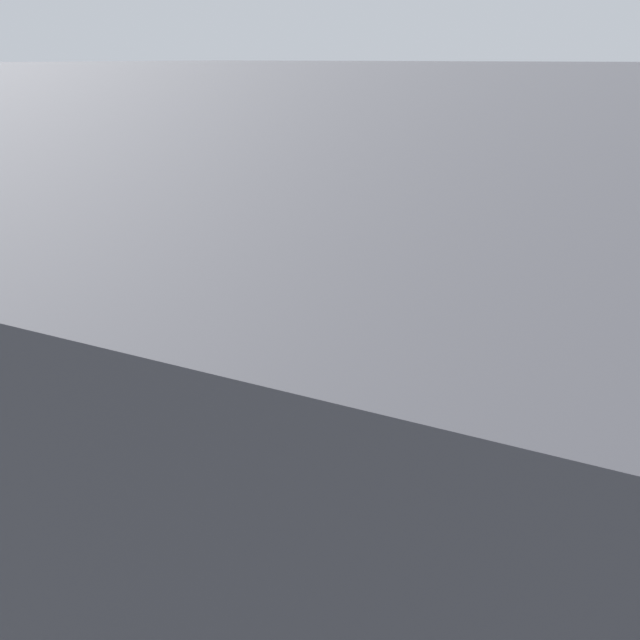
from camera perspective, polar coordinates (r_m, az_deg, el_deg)
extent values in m
plane|color=slate|center=(42.72, 7.12, -2.31)|extent=(110.00, 110.00, 0.00)
cylinder|color=#4C4F54|center=(77.13, -2.41, 12.33)|extent=(2.18, 2.18, 13.36)
cube|color=#38383D|center=(52.93, 13.86, 16.83)|extent=(121.00, 99.00, 1.20)
cube|color=#4C4F54|center=(30.12, -0.35, 14.42)|extent=(115.50, 0.50, 0.70)
cube|color=#4C4F54|center=(68.93, 17.88, 15.97)|extent=(115.50, 0.50, 0.70)
cylinder|color=white|center=(42.22, 3.51, 2.25)|extent=(9.73, 25.10, 3.36)
cone|color=white|center=(33.50, -12.63, -2.63)|extent=(4.23, 4.75, 3.30)
cube|color=black|center=(34.45, -9.72, -1.09)|extent=(3.37, 3.01, 0.74)
cone|color=white|center=(53.19, 13.65, 5.58)|extent=(4.15, 5.94, 2.86)
cube|color=red|center=(50.66, 12.72, 9.74)|extent=(1.18, 3.61, 5.51)
cube|color=white|center=(49.43, 14.12, 4.76)|extent=(4.85, 3.77, 0.16)
cube|color=white|center=(51.91, 9.67, 5.71)|extent=(4.85, 3.77, 0.16)
cube|color=white|center=(40.82, 16.56, 0.41)|extent=(15.17, 9.54, 0.24)
cylinder|color=#9EA3A8|center=(40.27, 13.13, -0.43)|extent=(3.14, 4.76, 2.09)
cube|color=white|center=(50.94, -0.83, 4.76)|extent=(15.17, 9.54, 0.24)
cylinder|color=#9EA3A8|center=(48.69, -0.98, 3.38)|extent=(3.14, 4.76, 2.09)
cube|color=red|center=(42.15, 3.52, 2.58)|extent=(9.32, 23.34, 0.16)
cylinder|color=#9EA3A8|center=(37.32, -5.14, -3.35)|extent=(0.20, 0.20, 1.15)
cylinder|color=black|center=(37.62, -5.11, -4.48)|extent=(0.52, 0.95, 0.90)
cylinder|color=#9EA3A8|center=(43.29, 7.87, -0.30)|extent=(0.20, 0.20, 1.15)
cylinder|color=black|center=(43.55, 7.83, -1.30)|extent=(0.52, 0.95, 0.90)
cylinder|color=#9EA3A8|center=(46.01, 3.35, 1.00)|extent=(0.20, 0.20, 1.15)
cylinder|color=black|center=(46.26, 3.33, 0.05)|extent=(0.52, 0.95, 0.90)
cube|color=slate|center=(37.26, -4.84, -4.88)|extent=(3.87, 2.38, 0.70)
cube|color=slate|center=(36.61, -4.92, -2.40)|extent=(3.58, 2.12, 2.84)
cube|color=slate|center=(34.97, -3.23, -0.99)|extent=(1.40, 1.54, 0.12)
cylinder|color=black|center=(35.18, -2.52, 0.01)|extent=(0.06, 0.06, 1.00)
cylinder|color=black|center=(34.43, -3.99, -0.44)|extent=(0.06, 0.06, 1.00)
cylinder|color=black|center=(36.75, -2.50, -5.52)|extent=(0.32, 0.19, 0.30)
cylinder|color=black|center=(35.90, -4.15, -6.16)|extent=(0.32, 0.19, 0.30)
cylinder|color=black|center=(38.79, -5.47, -4.24)|extent=(0.32, 0.19, 0.30)
cylinder|color=black|center=(37.99, -7.09, -4.81)|extent=(0.32, 0.19, 0.30)
cylinder|color=#232838|center=(33.28, -16.48, -8.55)|extent=(0.14, 0.14, 0.81)
cylinder|color=#232838|center=(33.15, -16.28, -8.65)|extent=(0.14, 0.14, 0.81)
cube|color=orange|center=(32.91, -16.49, -7.53)|extent=(0.38, 0.25, 0.57)
cylinder|color=orange|center=(33.06, -16.75, -7.37)|extent=(0.09, 0.09, 0.55)
cylinder|color=orange|center=(32.73, -16.23, -7.59)|extent=(0.09, 0.09, 0.55)
sphere|color=tan|center=(32.74, -16.55, -6.88)|extent=(0.22, 0.22, 0.22)
cylinder|color=#232838|center=(33.91, -5.55, -7.30)|extent=(0.14, 0.14, 0.80)
cylinder|color=#232838|center=(33.95, -5.26, -7.25)|extent=(0.14, 0.14, 0.80)
cube|color=yellow|center=(33.63, -5.44, -6.23)|extent=(0.40, 0.42, 0.57)
cylinder|color=yellow|center=(33.57, -5.82, -6.24)|extent=(0.09, 0.09, 0.54)
cylinder|color=yellow|center=(33.68, -5.06, -6.13)|extent=(0.09, 0.09, 0.54)
sphere|color=#8C6647|center=(33.47, -5.46, -5.60)|extent=(0.22, 0.22, 0.22)
cylinder|color=white|center=(90.01, 2.14, 11.17)|extent=(27.15, 12.91, 3.70)
cone|color=white|center=(89.28, 12.18, 10.71)|extent=(5.41, 4.92, 3.62)
cube|color=black|center=(89.16, 10.68, 11.09)|extent=(3.51, 3.84, 0.81)
cone|color=white|center=(93.27, -7.49, 11.52)|extent=(6.63, 4.98, 3.14)
cube|color=orange|center=(92.17, -6.18, 14.30)|extent=(3.87, 1.61, 6.05)
cube|color=white|center=(94.80, -5.06, 11.83)|extent=(4.45, 5.45, 0.16)
cube|color=white|center=(89.85, -5.91, 11.43)|extent=(4.45, 5.45, 0.16)
cube|color=white|center=(100.11, 0.31, 11.73)|extent=(11.61, 16.82, 0.24)
cylinder|color=#9EA3A8|center=(98.06, 1.31, 11.20)|extent=(5.30, 3.80, 2.29)
cube|color=white|center=(81.45, -1.95, 10.11)|extent=(11.61, 16.82, 0.24)
cylinder|color=#9EA3A8|center=(82.97, -0.30, 9.83)|extent=(5.30, 3.80, 2.29)
cube|color=orange|center=(89.97, 2.14, 11.34)|extent=(25.28, 12.29, 0.16)
cylinder|color=#9EA3A8|center=(89.57, 8.07, 9.54)|extent=(0.20, 0.20, 1.15)
cylinder|color=black|center=(89.70, 8.05, 9.04)|extent=(0.95, 0.59, 0.90)
cylinder|color=#9EA3A8|center=(93.10, 0.67, 10.06)|extent=(0.20, 0.20, 1.15)
cylinder|color=black|center=(93.23, 0.66, 9.58)|extent=(0.95, 0.59, 0.90)
cylinder|color=#9EA3A8|center=(88.33, 0.15, 9.60)|extent=(0.20, 0.20, 1.15)
cylinder|color=black|center=(88.46, 0.15, 9.08)|extent=(0.95, 0.59, 0.90)
cube|color=black|center=(30.79, -13.75, -11.45)|extent=(0.36, 0.36, 0.04)
cone|color=orange|center=(30.65, -13.80, -10.96)|extent=(0.30, 0.30, 0.56)
cube|color=yellow|center=(48.81, 15.02, 0.56)|extent=(1.77, 2.45, 0.70)
cylinder|color=black|center=(47.99, 15.04, -0.17)|extent=(0.30, 0.47, 0.44)
cylinder|color=black|center=(48.53, 13.94, 0.13)|extent=(0.30, 0.47, 0.44)
cylinder|color=black|center=(49.31, 16.02, 0.25)|extent=(0.30, 0.47, 0.44)
cylinder|color=black|center=(49.83, 14.94, 0.54)|extent=(0.30, 0.47, 0.44)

